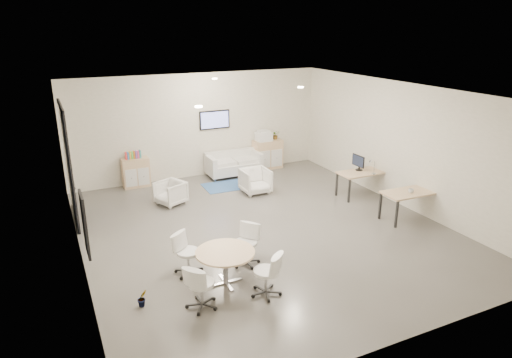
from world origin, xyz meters
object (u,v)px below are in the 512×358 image
object	(u,v)px
desk_rear	(362,174)
round_table	(225,256)
sideboard_right	(268,154)
armchair_left	(170,192)
armchair_right	(255,180)
desk_front	(410,194)
sideboard_left	(136,173)
loveseat	(233,164)

from	to	relation	value
desk_rear	round_table	distance (m)	5.79
sideboard_right	armchair_left	xyz separation A→B (m)	(-3.79, -1.76, -0.13)
sideboard_right	armchair_left	distance (m)	4.18
sideboard_right	armchair_right	bearing A→B (deg)	-125.16
armchair_right	desk_front	distance (m)	4.20
sideboard_left	armchair_right	xyz separation A→B (m)	(2.96, -1.98, -0.05)
armchair_right	round_table	size ratio (longest dim) A/B	0.71
sideboard_right	sideboard_left	bearing A→B (deg)	179.60
desk_rear	round_table	bearing A→B (deg)	-153.31
sideboard_right	loveseat	xyz separation A→B (m)	(-1.32, -0.18, -0.13)
desk_front	round_table	distance (m)	5.25
armchair_right	armchair_left	bearing A→B (deg)	175.57
sideboard_left	desk_rear	bearing A→B (deg)	-31.99
loveseat	armchair_left	world-z (taller)	loveseat
round_table	desk_rear	bearing A→B (deg)	27.25
loveseat	desk_front	distance (m)	5.67
sideboard_left	sideboard_right	size ratio (longest dim) A/B	0.91
armchair_right	round_table	world-z (taller)	armchair_right
loveseat	round_table	bearing A→B (deg)	-114.37
armchair_right	round_table	bearing A→B (deg)	-121.89
round_table	sideboard_left	bearing A→B (deg)	93.67
sideboard_right	armchair_right	world-z (taller)	sideboard_right
desk_rear	loveseat	bearing A→B (deg)	127.24
sideboard_left	loveseat	distance (m)	3.02
round_table	loveseat	bearing A→B (deg)	66.05
desk_rear	desk_front	world-z (taller)	desk_front
armchair_right	desk_front	xyz separation A→B (m)	(2.62, -3.28, 0.25)
loveseat	armchair_right	xyz separation A→B (m)	(-0.05, -1.77, 0.04)
sideboard_left	loveseat	xyz separation A→B (m)	(3.01, -0.21, -0.08)
sideboard_left	desk_front	size ratio (longest dim) A/B	0.63
armchair_left	round_table	bearing A→B (deg)	-26.12
desk_front	desk_rear	bearing A→B (deg)	93.13
desk_rear	desk_front	size ratio (longest dim) A/B	0.98
armchair_left	sideboard_left	bearing A→B (deg)	172.60
armchair_left	desk_rear	distance (m)	5.27
sideboard_right	round_table	distance (m)	7.24
armchair_left	desk_rear	xyz separation A→B (m)	(5.00, -1.67, 0.29)
armchair_left	sideboard_right	bearing A→B (deg)	90.74
sideboard_right	desk_front	xyz separation A→B (m)	(1.25, -5.22, 0.16)
armchair_right	desk_rear	size ratio (longest dim) A/B	0.57
loveseat	desk_front	bearing A→B (deg)	-63.52
sideboard_right	armchair_left	size ratio (longest dim) A/B	1.38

